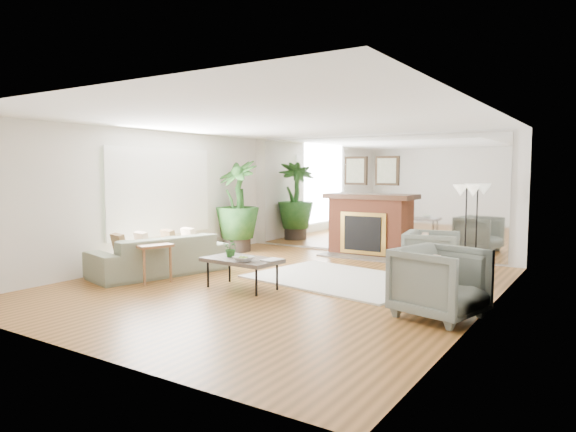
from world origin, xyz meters
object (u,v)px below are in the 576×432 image
Objects in this scene: side_table at (152,250)px; coffee_table at (242,261)px; armchair_front at (440,283)px; sofa at (160,255)px; armchair_back at (432,254)px; floor_lamp at (467,197)px; fireplace at (367,224)px; potted_ficus at (237,203)px.

coffee_table is at bearing 14.17° from side_table.
sofa is at bearing 103.88° from armchair_front.
floor_lamp is (0.23, 1.24, 0.89)m from armchair_back.
sofa is 3.30× the size of side_table.
armchair_front reaches higher than sofa.
sofa is 1.52× the size of floor_lamp.
sofa is 2.67× the size of armchair_back.
sofa is at bearing 108.97° from armchair_back.
fireplace is 4.27m from sofa.
armchair_front is at bearing -80.71° from floor_lamp.
potted_ficus reaches higher than sofa.
potted_ficus is (-2.28, 2.77, 0.63)m from coffee_table.
armchair_front reaches higher than armchair_back.
sofa is 4.75m from armchair_front.
side_table is at bearing -113.60° from fireplace.
fireplace reaches higher than coffee_table.
floor_lamp is at bearing 9.38° from potted_ficus.
armchair_back is 1.54m from floor_lamp.
potted_ficus is at bearing 104.12° from side_table.
armchair_back is (2.12, 2.29, -0.03)m from coffee_table.
floor_lamp reaches higher than armchair_front.
fireplace is 1.04× the size of potted_ficus.
potted_ficus is 4.70m from floor_lamp.
coffee_table is at bearing 127.03° from armchair_back.
fireplace is 4.52m from side_table.
potted_ficus is at bearing 73.73° from armchair_back.
armchair_back is (1.81, -1.47, -0.27)m from fireplace.
sofa is 2.81m from potted_ficus.
fireplace reaches higher than sofa.
fireplace is at bearing 173.45° from floor_lamp.
floor_lamp is at bearing 56.35° from coffee_table.
potted_ficus reaches higher than armchair_front.
armchair_back is 0.57× the size of floor_lamp.
armchair_back is at bearing 36.44° from side_table.
floor_lamp is (4.63, 0.77, 0.23)m from potted_ficus.
coffee_table is 3.13m from armchair_back.
coffee_table is 1.38× the size of armchair_back.
sofa reaches higher than side_table.
side_table is (-3.62, -2.67, 0.12)m from armchair_back.
armchair_front is (2.92, 0.07, 0.01)m from coffee_table.
floor_lamp is (4.18, 3.44, 0.95)m from sofa.
armchair_back is 0.91× the size of armchair_front.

